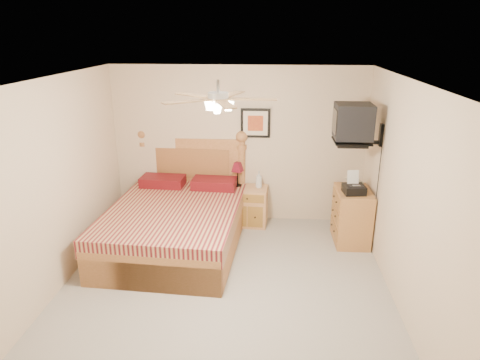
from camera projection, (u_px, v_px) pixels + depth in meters
The scene contains 17 objects.
floor at pixel (224, 294), 5.12m from camera, with size 4.50×4.50×0.00m, color #9A948B.
ceiling at pixel (220, 82), 4.29m from camera, with size 4.00×4.50×0.04m, color white.
wall_back at pixel (238, 145), 6.82m from camera, with size 4.00×0.04×2.50m, color beige.
wall_front at pixel (180, 334), 2.59m from camera, with size 4.00×0.04×2.50m, color beige.
wall_left at pixel (47, 192), 4.84m from camera, with size 0.04×4.50×2.50m, color beige.
wall_right at pixel (408, 203), 4.56m from camera, with size 0.04×4.50×2.50m, color beige.
bed at pixel (173, 200), 5.98m from camera, with size 1.76×2.31×1.50m, color #9E6531, non-canonical shape.
nightstand at pixel (249, 206), 6.89m from camera, with size 0.58×0.43×0.62m, color tan.
table_lamp at pixel (238, 174), 6.81m from camera, with size 0.21×0.21×0.39m, color #5F0C1B, non-canonical shape.
lotion_bottle at pixel (259, 179), 6.75m from camera, with size 0.10×0.10×0.27m, color silver.
framed_picture at pixel (255, 123), 6.66m from camera, with size 0.46×0.04×0.46m, color black.
dresser at pixel (352, 216), 6.27m from camera, with size 0.48×0.69×0.81m, color #A76B35.
fax_machine at pixel (355, 183), 5.98m from camera, with size 0.29×0.31×0.31m, color black, non-canonical shape.
magazine_lower at pixel (348, 184), 6.37m from camera, with size 0.21×0.28×0.03m, color beige.
magazine_upper at pixel (348, 181), 6.39m from camera, with size 0.20×0.27×0.02m, color gray.
wall_tv at pixel (365, 124), 5.65m from camera, with size 0.56×0.46×0.58m, color black, non-canonical shape.
ceiling_fan at pixel (218, 99), 4.15m from camera, with size 1.14×1.14×0.28m, color silver, non-canonical shape.
Camera 1 is at (0.53, -4.35, 2.99)m, focal length 32.00 mm.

